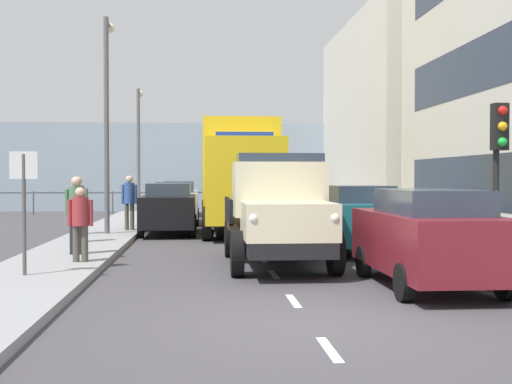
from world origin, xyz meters
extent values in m
plane|color=#423F44|center=(0.00, -9.08, 0.00)|extent=(80.00, 80.00, 0.00)
cube|color=gray|center=(-4.55, -9.08, 0.07)|extent=(2.16, 35.21, 0.15)
cube|color=gray|center=(4.55, -9.08, 0.07)|extent=(2.16, 35.21, 0.15)
cube|color=silver|center=(0.00, 1.40, 0.00)|extent=(0.12, 1.10, 0.01)
cube|color=silver|center=(0.00, -1.53, 0.00)|extent=(0.12, 1.10, 0.01)
cube|color=silver|center=(0.00, -4.35, 0.00)|extent=(0.12, 1.10, 0.01)
cube|color=silver|center=(0.00, -6.74, 0.00)|extent=(0.12, 1.10, 0.01)
cube|color=silver|center=(0.00, -9.74, 0.00)|extent=(0.12, 1.10, 0.01)
cube|color=silver|center=(0.00, -12.73, 0.00)|extent=(0.12, 1.10, 0.01)
cube|color=silver|center=(0.00, -15.26, 0.00)|extent=(0.12, 1.10, 0.01)
cube|color=silver|center=(0.00, -17.90, 0.00)|extent=(0.12, 1.10, 0.01)
cube|color=silver|center=(0.00, -20.88, 0.00)|extent=(0.12, 1.10, 0.01)
cube|color=silver|center=(0.00, -23.14, 0.00)|extent=(0.12, 1.10, 0.01)
cube|color=beige|center=(-9.91, -22.85, 4.70)|extent=(8.55, 13.19, 9.40)
cube|color=#8C9EAD|center=(0.00, -29.69, 2.50)|extent=(80.00, 0.80, 5.00)
cylinder|color=#4C5156|center=(-14.00, -26.09, 0.60)|extent=(0.08, 0.08, 1.20)
cylinder|color=#4C5156|center=(-12.00, -26.09, 0.60)|extent=(0.08, 0.08, 1.20)
cylinder|color=#4C5156|center=(-10.00, -26.09, 0.60)|extent=(0.08, 0.08, 1.20)
cylinder|color=#4C5156|center=(-8.00, -26.09, 0.60)|extent=(0.08, 0.08, 1.20)
cylinder|color=#4C5156|center=(-6.00, -26.09, 0.60)|extent=(0.08, 0.08, 1.20)
cylinder|color=#4C5156|center=(-4.00, -26.09, 0.60)|extent=(0.08, 0.08, 1.20)
cylinder|color=#4C5156|center=(-2.00, -26.09, 0.60)|extent=(0.08, 0.08, 1.20)
cylinder|color=#4C5156|center=(0.00, -26.09, 0.60)|extent=(0.08, 0.08, 1.20)
cylinder|color=#4C5156|center=(2.00, -26.09, 0.60)|extent=(0.08, 0.08, 1.20)
cylinder|color=#4C5156|center=(4.00, -26.09, 0.60)|extent=(0.08, 0.08, 1.20)
cylinder|color=#4C5156|center=(6.00, -26.09, 0.60)|extent=(0.08, 0.08, 1.20)
cylinder|color=#4C5156|center=(8.00, -26.09, 0.60)|extent=(0.08, 0.08, 1.20)
cylinder|color=#4C5156|center=(10.00, -26.09, 0.60)|extent=(0.08, 0.08, 1.20)
cube|color=#4C5156|center=(0.00, -26.09, 1.12)|extent=(28.00, 0.08, 0.08)
cube|color=black|center=(-0.23, -5.80, 0.60)|extent=(1.64, 5.60, 0.30)
cube|color=beige|center=(-0.23, -3.95, 1.10)|extent=(1.72, 1.90, 0.70)
cube|color=silver|center=(-0.23, -3.06, 1.07)|extent=(1.16, 0.08, 0.56)
sphere|color=white|center=(-0.96, -3.06, 1.20)|extent=(0.20, 0.20, 0.20)
sphere|color=white|center=(0.51, -3.06, 1.20)|extent=(0.20, 0.20, 0.20)
cube|color=beige|center=(-0.23, -5.47, 1.67)|extent=(1.93, 1.34, 1.15)
cube|color=#2D3847|center=(-0.23, -5.47, 2.15)|extent=(1.78, 1.23, 0.56)
cube|color=#2D2319|center=(-0.23, -7.15, 0.83)|extent=(2.10, 2.80, 0.16)
cube|color=black|center=(-1.23, -7.15, 1.15)|extent=(0.08, 2.80, 0.56)
cube|color=black|center=(0.78, -7.15, 1.15)|extent=(0.08, 2.80, 0.56)
cylinder|color=black|center=(-1.19, -4.12, 0.45)|extent=(0.24, 0.90, 0.90)
cylinder|color=black|center=(0.74, -4.12, 0.45)|extent=(0.24, 0.90, 0.90)
cylinder|color=black|center=(-1.19, -7.34, 0.45)|extent=(0.24, 0.90, 0.90)
cylinder|color=black|center=(0.74, -7.34, 0.45)|extent=(0.24, 0.90, 0.90)
cube|color=gold|center=(0.12, -11.41, 1.82)|extent=(2.40, 2.21, 2.60)
cube|color=#2D3847|center=(0.12, -11.41, 2.39)|extent=(2.20, 2.04, 0.80)
cube|color=#1933B2|center=(0.12, -11.41, 3.22)|extent=(1.75, 0.20, 0.16)
cube|color=gold|center=(0.12, -15.40, 2.37)|extent=(2.50, 5.95, 3.00)
cube|color=black|center=(0.12, -14.47, 0.70)|extent=(2.00, 8.08, 0.36)
cylinder|color=black|center=(-1.03, -11.49, 0.52)|extent=(0.28, 1.04, 1.04)
cylinder|color=black|center=(1.27, -11.49, 0.52)|extent=(0.28, 1.04, 1.04)
cylinder|color=black|center=(-1.03, -15.10, 0.52)|extent=(0.28, 1.04, 1.04)
cylinder|color=black|center=(1.27, -15.10, 0.52)|extent=(0.28, 1.04, 1.04)
cylinder|color=black|center=(-1.03, -17.23, 0.52)|extent=(0.28, 1.04, 1.04)
cylinder|color=black|center=(1.27, -17.23, 0.52)|extent=(0.28, 1.04, 1.04)
cube|color=maroon|center=(-2.52, -2.62, 0.80)|extent=(1.72, 4.17, 1.00)
cube|color=#2D3847|center=(-2.52, -2.42, 1.51)|extent=(1.41, 2.29, 0.42)
cylinder|color=black|center=(-1.70, -3.91, 0.30)|extent=(0.18, 0.60, 0.60)
cylinder|color=black|center=(-3.33, -3.91, 0.30)|extent=(0.18, 0.60, 0.60)
cylinder|color=black|center=(-1.70, -1.33, 0.30)|extent=(0.18, 0.60, 0.60)
cylinder|color=black|center=(-3.33, -1.33, 0.30)|extent=(0.18, 0.60, 0.60)
cube|color=#1E6670|center=(-2.52, -8.02, 0.80)|extent=(1.73, 3.88, 1.00)
cube|color=#2D3847|center=(-2.52, -7.82, 1.51)|extent=(1.42, 2.13, 0.42)
cylinder|color=black|center=(-1.69, -9.22, 0.30)|extent=(0.18, 0.60, 0.60)
cylinder|color=black|center=(-3.34, -9.22, 0.30)|extent=(0.18, 0.60, 0.60)
cylinder|color=black|center=(-1.69, -6.82, 0.30)|extent=(0.18, 0.60, 0.60)
cylinder|color=black|center=(-3.34, -6.82, 0.30)|extent=(0.18, 0.60, 0.60)
cube|color=black|center=(2.52, -13.80, 0.80)|extent=(1.74, 4.21, 1.00)
cube|color=#2D3847|center=(2.52, -14.00, 1.51)|extent=(1.43, 2.31, 0.42)
cylinder|color=black|center=(1.69, -12.49, 0.30)|extent=(0.18, 0.60, 0.60)
cylinder|color=black|center=(3.34, -12.49, 0.30)|extent=(0.18, 0.60, 0.60)
cylinder|color=black|center=(1.69, -15.10, 0.30)|extent=(0.18, 0.60, 0.60)
cylinder|color=black|center=(3.34, -15.10, 0.30)|extent=(0.18, 0.60, 0.60)
cube|color=#B7BABF|center=(2.52, -19.01, 0.80)|extent=(1.87, 4.34, 1.00)
cube|color=#2D3847|center=(2.52, -19.21, 1.51)|extent=(1.54, 2.39, 0.42)
cylinder|color=black|center=(1.63, -17.66, 0.30)|extent=(0.18, 0.60, 0.60)
cylinder|color=black|center=(3.41, -17.66, 0.30)|extent=(0.18, 0.60, 0.60)
cylinder|color=black|center=(1.63, -20.35, 0.30)|extent=(0.18, 0.60, 0.60)
cylinder|color=black|center=(3.41, -20.35, 0.30)|extent=(0.18, 0.60, 0.60)
cube|color=white|center=(2.52, -24.76, 0.80)|extent=(1.74, 3.95, 1.00)
cube|color=#2D3847|center=(2.52, -24.96, 1.51)|extent=(1.43, 2.17, 0.42)
cylinder|color=black|center=(1.69, -23.54, 0.30)|extent=(0.18, 0.60, 0.60)
cylinder|color=black|center=(3.34, -23.54, 0.30)|extent=(0.18, 0.60, 0.60)
cylinder|color=black|center=(1.69, -25.99, 0.30)|extent=(0.18, 0.60, 0.60)
cylinder|color=black|center=(3.34, -25.99, 0.30)|extent=(0.18, 0.60, 0.60)
cylinder|color=#4C473D|center=(3.88, -5.48, 0.53)|extent=(0.14, 0.14, 0.76)
cylinder|color=#4C473D|center=(4.06, -5.48, 0.53)|extent=(0.14, 0.14, 0.76)
cylinder|color=maroon|center=(3.97, -5.48, 1.21)|extent=(0.34, 0.34, 0.60)
cylinder|color=maroon|center=(3.75, -5.48, 1.18)|extent=(0.09, 0.09, 0.55)
cylinder|color=maroon|center=(4.19, -5.48, 1.18)|extent=(0.09, 0.09, 0.55)
sphere|color=tan|center=(3.97, -5.48, 1.61)|extent=(0.21, 0.21, 0.21)
cylinder|color=black|center=(4.21, -6.90, 0.59)|extent=(0.14, 0.14, 0.87)
cylinder|color=black|center=(4.39, -6.90, 0.59)|extent=(0.14, 0.14, 0.87)
cylinder|color=#47724C|center=(4.30, -6.90, 1.37)|extent=(0.34, 0.34, 0.69)
cylinder|color=#47724C|center=(4.08, -6.90, 1.33)|extent=(0.09, 0.09, 0.64)
cylinder|color=#47724C|center=(4.52, -6.90, 1.33)|extent=(0.09, 0.09, 0.64)
sphere|color=tan|center=(4.30, -6.90, 1.83)|extent=(0.24, 0.24, 0.24)
cylinder|color=#383342|center=(4.71, -9.77, 0.58)|extent=(0.14, 0.14, 0.87)
cylinder|color=#383342|center=(4.89, -9.77, 0.58)|extent=(0.14, 0.14, 0.87)
cylinder|color=gray|center=(4.80, -9.77, 1.36)|extent=(0.34, 0.34, 0.69)
cylinder|color=gray|center=(4.58, -9.77, 1.33)|extent=(0.09, 0.09, 0.63)
cylinder|color=gray|center=(5.02, -9.77, 1.33)|extent=(0.09, 0.09, 0.63)
sphere|color=tan|center=(4.80, -9.77, 1.82)|extent=(0.23, 0.23, 0.23)
cylinder|color=black|center=(5.19, -12.37, 0.54)|extent=(0.14, 0.14, 0.79)
cylinder|color=black|center=(5.37, -12.37, 0.54)|extent=(0.14, 0.14, 0.79)
cylinder|color=#47724C|center=(5.28, -12.37, 1.25)|extent=(0.34, 0.34, 0.62)
cylinder|color=#47724C|center=(5.06, -12.37, 1.22)|extent=(0.09, 0.09, 0.57)
cylinder|color=#47724C|center=(5.50, -12.37, 1.22)|extent=(0.09, 0.09, 0.57)
sphere|color=tan|center=(5.28, -12.37, 1.67)|extent=(0.21, 0.21, 0.21)
cylinder|color=#4C473D|center=(3.76, -13.91, 0.59)|extent=(0.14, 0.14, 0.89)
cylinder|color=#4C473D|center=(3.94, -13.91, 0.59)|extent=(0.14, 0.14, 0.89)
cylinder|color=#2D4C8C|center=(3.85, -13.91, 1.39)|extent=(0.34, 0.34, 0.70)
cylinder|color=#2D4C8C|center=(3.63, -13.91, 1.35)|extent=(0.09, 0.09, 0.65)
cylinder|color=#2D4C8C|center=(4.07, -13.91, 1.35)|extent=(0.09, 0.09, 0.65)
sphere|color=tan|center=(3.85, -13.91, 1.86)|extent=(0.24, 0.24, 0.24)
cylinder|color=black|center=(-4.28, -3.78, 1.75)|extent=(0.12, 0.12, 3.20)
cube|color=black|center=(-4.28, -3.64, 2.90)|extent=(0.28, 0.24, 0.90)
sphere|color=red|center=(-4.28, -3.52, 3.20)|extent=(0.18, 0.18, 0.18)
sphere|color=orange|center=(-4.28, -3.52, 2.90)|extent=(0.18, 0.18, 0.18)
sphere|color=green|center=(-4.28, -3.52, 2.60)|extent=(0.18, 0.18, 0.18)
cylinder|color=#59595B|center=(4.41, -12.60, 3.56)|extent=(0.16, 0.16, 6.82)
cylinder|color=#59595B|center=(4.41, -13.05, 6.87)|extent=(0.10, 0.90, 0.10)
sphere|color=silver|center=(4.41, -13.50, 6.82)|extent=(0.32, 0.32, 0.32)
cylinder|color=#59595B|center=(4.38, -22.95, 3.12)|extent=(0.16, 0.16, 5.93)
cylinder|color=#59595B|center=(4.38, -23.40, 5.98)|extent=(0.10, 0.90, 0.10)
sphere|color=silver|center=(4.38, -23.85, 5.93)|extent=(0.32, 0.32, 0.32)
cylinder|color=#4C4C4C|center=(4.64, -3.63, 1.25)|extent=(0.07, 0.07, 2.20)
cube|color=silver|center=(4.64, -3.63, 2.15)|extent=(0.50, 0.04, 0.50)
camera|label=1|loc=(1.43, 8.73, 1.94)|focal=46.73mm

